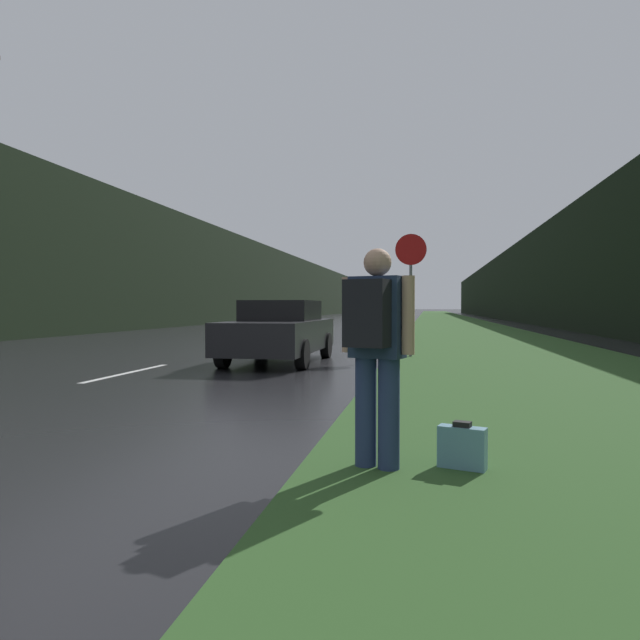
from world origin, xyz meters
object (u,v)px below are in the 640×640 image
Objects in this scene: hitchhiker_with_backpack at (375,343)px; car_oncoming at (300,315)px; suitcase at (462,448)px; stop_sign at (411,280)px; car_passing_near at (280,331)px; car_passing_far at (381,313)px.

car_oncoming is at bearing 121.07° from hitchhiker_with_backpack.
stop_sign is at bearing 111.21° from suitcase.
hitchhiker_with_backpack is 31.04m from car_oncoming.
stop_sign is 8.07× the size of suitcase.
hitchhiker_with_backpack is 0.39× the size of car_passing_near.
car_passing_far is at bearing 112.77° from suitcase.
car_passing_near is at bearing -147.33° from stop_sign.
stop_sign is 27.14m from car_passing_far.
car_passing_near is 0.97× the size of car_passing_far.
car_passing_far is (-2.83, 26.97, -1.12)m from stop_sign.
stop_sign is 9.86m from hitchhiker_with_backpack.
car_passing_far is at bearing 95.98° from stop_sign.
suitcase is (0.65, -9.70, -1.72)m from stop_sign.
stop_sign is at bearing -70.12° from car_oncoming.
car_passing_near is at bearing 126.86° from hitchhiker_with_backpack.
car_passing_near is at bearing -78.45° from car_oncoming.
suitcase is (0.64, 0.12, -0.79)m from hitchhiker_with_backpack.
stop_sign reaches higher than car_passing_far.
car_passing_far is at bearing -90.00° from car_passing_near.
car_oncoming reaches higher than car_passing_near.
stop_sign reaches higher than hitchhiker_with_backpack.
car_passing_far reaches higher than suitcase.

